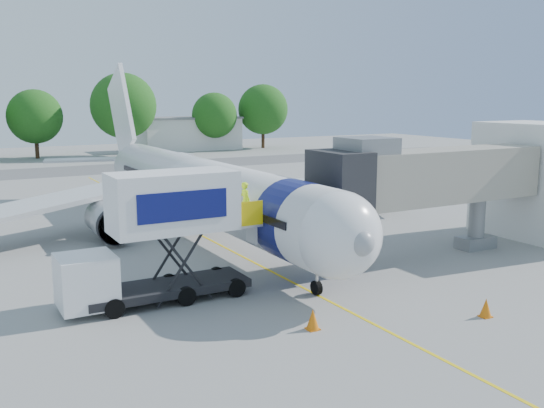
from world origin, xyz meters
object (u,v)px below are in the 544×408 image
aircraft (197,188)px  jet_bridge (419,178)px  ground_tug (477,373)px  catering_hiloader (159,238)px

aircraft → jet_bridge: (7.99, -11.12, 1.39)m
aircraft → ground_tug: aircraft is taller
aircraft → jet_bridge: 13.77m
aircraft → catering_hiloader: bearing=-119.4°
catering_hiloader → ground_tug: catering_hiloader is taller
jet_bridge → catering_hiloader: size_ratio=1.64×
aircraft → catering_hiloader: 12.77m
jet_bridge → aircraft: bearing=125.7°
ground_tug → catering_hiloader: bearing=93.8°
aircraft → catering_hiloader: size_ratio=4.44×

